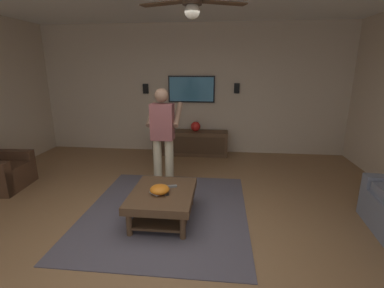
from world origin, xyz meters
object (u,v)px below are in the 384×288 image
at_px(remote_grey, 171,186).
at_px(vase_round, 196,126).
at_px(bowl, 160,189).
at_px(wall_speaker_left, 237,88).
at_px(coffee_table, 163,199).
at_px(remote_white, 154,193).
at_px(tv, 191,89).
at_px(person_standing, 163,132).
at_px(remote_black, 167,192).
at_px(ceiling_fan, 194,4).
at_px(media_console, 190,143).
at_px(wall_speaker_right, 146,89).

distance_m(remote_grey, vase_round, 2.77).
bearing_deg(bowl, wall_speaker_left, -18.58).
xyz_separation_m(coffee_table, remote_white, (-0.09, 0.09, 0.12)).
relative_size(bowl, vase_round, 1.13).
xyz_separation_m(tv, person_standing, (-2.07, 0.24, -0.54)).
distance_m(tv, remote_black, 3.35).
xyz_separation_m(wall_speaker_left, ceiling_fan, (-3.28, 0.64, 1.07)).
distance_m(bowl, ceiling_fan, 2.16).
bearing_deg(remote_black, vase_round, -17.14).
distance_m(tv, remote_grey, 3.18).
bearing_deg(media_console, vase_round, 93.53).
distance_m(media_console, remote_grey, 2.76).
height_order(media_console, bowl, media_console).
bearing_deg(person_standing, media_console, -5.47).
distance_m(person_standing, remote_white, 1.27).
bearing_deg(remote_black, remote_grey, -23.68).
distance_m(media_console, wall_speaker_left, 1.62).
relative_size(tv, bowl, 4.28).
relative_size(media_console, person_standing, 1.04).
xyz_separation_m(coffee_table, ceiling_fan, (-0.14, -0.42, 2.28)).
bearing_deg(bowl, vase_round, -3.43).
distance_m(wall_speaker_right, ceiling_fan, 3.75).
relative_size(media_console, remote_grey, 11.33).
bearing_deg(wall_speaker_left, remote_white, 160.52).
xyz_separation_m(vase_round, wall_speaker_right, (0.25, 1.19, 0.82)).
distance_m(coffee_table, media_console, 2.89).
distance_m(coffee_table, remote_white, 0.17).
relative_size(tv, remote_grey, 7.07).
xyz_separation_m(remote_black, ceiling_fan, (-0.09, -0.35, 2.16)).
xyz_separation_m(person_standing, remote_black, (-1.11, -0.27, -0.52)).
xyz_separation_m(bowl, vase_round, (2.96, -0.18, 0.20)).
bearing_deg(remote_white, person_standing, 134.72).
xyz_separation_m(media_console, vase_round, (0.01, -0.12, 0.39)).
relative_size(media_console, bowl, 6.86).
bearing_deg(coffee_table, wall_speaker_right, 18.21).
distance_m(tv, person_standing, 2.15).
distance_m(bowl, wall_speaker_left, 3.54).
height_order(tv, remote_white, tv).
distance_m(media_console, bowl, 2.96).
xyz_separation_m(remote_white, remote_black, (0.04, -0.15, 0.00)).
xyz_separation_m(tv, bowl, (-3.20, 0.06, -1.02)).
height_order(coffee_table, vase_round, vase_round).
bearing_deg(wall_speaker_right, coffee_table, -161.79).
distance_m(remote_grey, ceiling_fan, 2.20).
height_order(coffee_table, media_console, media_console).
bearing_deg(wall_speaker_left, media_console, 103.95).
height_order(media_console, remote_grey, media_console).
bearing_deg(remote_black, tv, -14.83).
relative_size(coffee_table, remote_black, 6.67).
distance_m(vase_round, ceiling_fan, 3.60).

